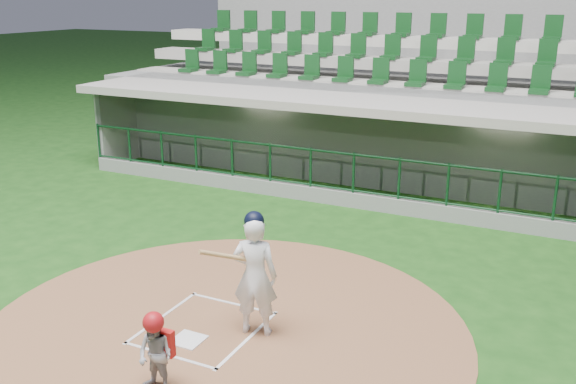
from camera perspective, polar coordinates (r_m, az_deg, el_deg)
ground at (r=9.99m, az=-6.55°, el=-11.21°), size 120.00×120.00×0.00m
dirt_circle at (r=9.70m, az=-5.66°, el=-12.08°), size 7.20×7.20×0.01m
home_plate at (r=9.48m, az=-8.87°, el=-12.85°), size 0.43×0.43×0.02m
batter_box_chalk at (r=9.76m, az=-7.51°, el=-11.86°), size 1.55×1.80×0.01m
dugout_structure at (r=16.33m, az=8.67°, el=3.70°), size 16.40×3.70×3.00m
seating_deck at (r=19.16m, az=11.12°, el=7.02°), size 17.00×6.72×5.15m
batter at (r=9.17m, az=-2.98°, el=-7.25°), size 0.91×0.93×1.86m
catcher at (r=8.22m, az=-11.67°, el=-13.76°), size 0.53×0.43×1.09m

